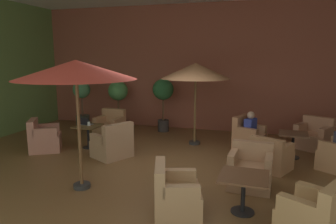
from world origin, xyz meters
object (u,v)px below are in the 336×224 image
Objects in this scene: patio_umbrella_center_beige at (196,71)px; armchair_mid_center_west at (248,137)px; armchair_front_right_north at (313,219)px; cafe_table_mid_center at (293,139)px; cafe_table_front_left at (88,130)px; iced_drink_cup at (89,124)px; armchair_mid_center_north at (271,157)px; armchair_front_left_east at (113,145)px; potted_tree_mid_left at (163,95)px; open_laptop at (86,123)px; armchair_front_right_east at (250,171)px; potted_tree_left_corner at (82,100)px; cafe_table_front_right at (244,183)px; armchair_front_right_south at (175,195)px; armchair_front_left_north at (44,139)px; armchair_mid_center_south at (314,137)px; patron_by_window at (250,124)px; patio_umbrella_tall_red at (76,71)px; armchair_front_left_south at (110,127)px; potted_tree_mid_right at (118,94)px.

armchair_mid_center_west is at bearing -1.89° from patio_umbrella_center_beige.
armchair_front_right_north reaches higher than cafe_table_mid_center.
cafe_table_mid_center is (5.28, 0.69, -0.01)m from cafe_table_front_left.
iced_drink_cup is (-2.67, -1.20, -1.39)m from patio_umbrella_center_beige.
armchair_mid_center_north is 1.03× the size of armchair_mid_center_west.
potted_tree_mid_left is (0.38, 2.95, 0.92)m from armchair_front_left_east.
patio_umbrella_center_beige is (1.70, 1.75, 1.75)m from armchair_front_left_east.
patio_umbrella_center_beige is at bearing 21.95° from open_laptop.
armchair_front_left_east reaches higher than armchair_front_right_east.
potted_tree_left_corner is at bearing 125.10° from cafe_table_front_left.
potted_tree_mid_left is at bearing 120.58° from cafe_table_front_right.
armchair_front_right_south is at bearing -120.51° from cafe_table_mid_center.
armchair_mid_center_north reaches higher than cafe_table_mid_center.
armchair_front_right_north is 0.43× the size of patio_umbrella_center_beige.
potted_tree_mid_left is at bearing 51.33° from armchair_front_left_north.
armchair_mid_center_south is 1.79m from patron_by_window.
armchair_front_left_east is at bearing 134.72° from armchair_front_right_south.
patron_by_window is at bearing 109.13° from armchair_mid_center_north.
armchair_mid_center_south is at bearing 15.15° from open_laptop.
cafe_table_mid_center is (0.94, 2.08, 0.17)m from armchair_front_right_east.
armchair_front_right_north reaches higher than armchair_front_right_south.
armchair_mid_center_south is 6.23m from open_laptop.
armchair_front_right_east is 2.54m from armchair_mid_center_west.
armchair_mid_center_west is at bearing -162.40° from armchair_mid_center_south.
patio_umbrella_tall_red reaches higher than armchair_mid_center_south.
patio_umbrella_center_beige reaches higher than cafe_table_front_left.
armchair_front_right_south is 0.60× the size of potted_tree_left_corner.
armchair_mid_center_north is 6.69m from potted_tree_left_corner.
cafe_table_front_right is (3.25, -1.92, 0.18)m from armchair_front_left_east.
armchair_front_right_south is at bearing -45.28° from armchair_front_left_east.
armchair_front_right_north is (5.13, -4.15, 0.01)m from armchair_front_left_south.
potted_tree_mid_right is (-3.52, 5.30, 0.88)m from armchair_front_right_south.
armchair_front_right_north reaches higher than armchair_mid_center_north.
open_laptop reaches higher than cafe_table_front_left.
cafe_table_front_left is at bearing -172.53° from cafe_table_mid_center.
armchair_front_left_south is 0.92× the size of armchair_mid_center_west.
armchair_front_left_north is at bearing -121.62° from armchair_front_left_south.
potted_tree_left_corner reaches higher than cafe_table_front_left.
potted_tree_mid_left reaches higher than armchair_front_right_north.
armchair_mid_center_north is at bearing -37.05° from patio_umbrella_center_beige.
cafe_table_front_left is 3.36m from patio_umbrella_center_beige.
armchair_front_left_east is 1.10× the size of armchair_front_right_south.
potted_tree_mid_left is at bearing 57.32° from open_laptop.
cafe_table_front_left is at bearing -164.73° from armchair_mid_center_west.
armchair_mid_center_west is 3.20m from potted_tree_mid_left.
cafe_table_front_right is (4.27, -2.47, 0.00)m from cafe_table_front_left.
armchair_front_right_south is at bearing -162.73° from cafe_table_front_right.
armchair_mid_center_west reaches higher than iced_drink_cup.
armchair_mid_center_west is 5.77m from potted_tree_left_corner.
armchair_front_right_east is at bearing -18.04° from open_laptop.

